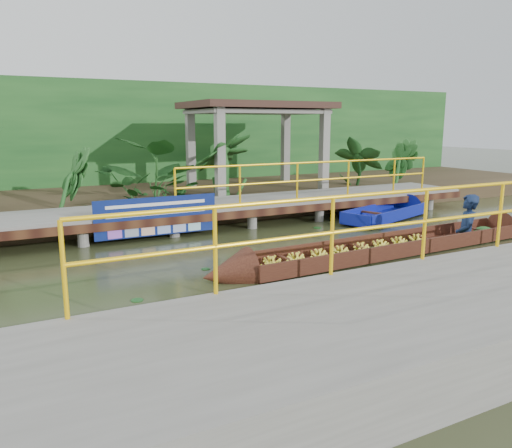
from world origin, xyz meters
name	(u,v)px	position (x,y,z in m)	size (l,w,h in m)	color
ground	(270,259)	(0.00, 0.00, 0.00)	(80.00, 80.00, 0.00)	#2F371B
land_strip	(157,197)	(0.00, 7.50, 0.23)	(30.00, 8.00, 0.45)	#34281A
far_dock	(204,208)	(0.02, 3.43, 0.48)	(16.00, 2.06, 1.66)	slate
near_dock	(501,305)	(1.00, -4.20, 0.30)	(18.00, 2.40, 1.73)	slate
pavilion	(257,115)	(3.00, 6.30, 2.82)	(4.40, 3.00, 3.00)	slate
foliage_backdrop	(135,139)	(0.00, 10.00, 2.00)	(30.00, 0.80, 4.00)	#154319
vendor_boat	(414,233)	(3.00, -0.70, 0.34)	(8.48, 1.16, 2.27)	#34140E
moored_blue_boat	(400,211)	(5.40, 2.25, 0.15)	(3.52, 1.94, 0.82)	#0C178C
blue_banner	(157,216)	(-1.45, 2.48, 0.56)	(2.73, 0.04, 0.85)	navy
tropical_plants	(220,163)	(1.29, 5.30, 1.41)	(14.53, 1.53, 1.92)	#154319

